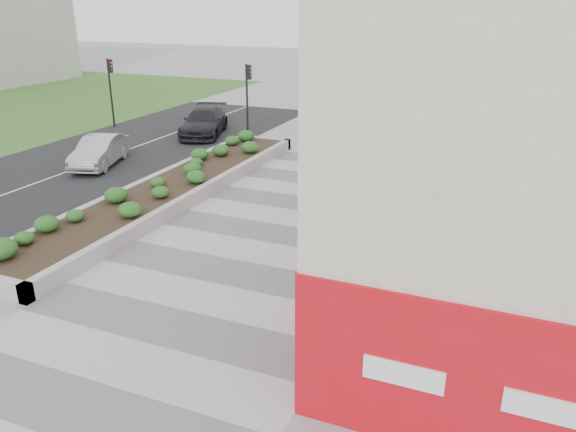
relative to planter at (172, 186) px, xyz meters
name	(u,v)px	position (x,y,z in m)	size (l,w,h in m)	color
ground	(199,300)	(5.50, -7.00, -0.42)	(160.00, 160.00, 0.00)	gray
walkway	(249,256)	(5.50, -4.00, -0.41)	(8.00, 36.00, 0.01)	#A8A8AD
building	(514,113)	(12.48, 1.98, 3.56)	(6.04, 24.08, 8.00)	#B9B29E
planter	(172,186)	(0.00, 0.00, 0.00)	(3.00, 18.00, 0.90)	#9E9EA0
street	(51,178)	(-6.50, 0.00, -0.42)	(10.00, 40.00, 0.00)	black
traffic_signal_near	(248,90)	(-1.73, 10.50, 2.34)	(0.33, 0.28, 4.20)	black
traffic_signal_far	(111,83)	(-10.93, 10.00, 2.34)	(0.33, 0.28, 4.20)	black
manhole_cover	(264,259)	(6.00, -4.00, -0.42)	(0.44, 0.44, 0.01)	#595654
skateboarder	(323,178)	(5.72, 2.30, 0.37)	(0.61, 0.75, 1.57)	beige
car_silver	(99,151)	(-5.75, 2.50, 0.29)	(1.51, 4.33, 1.43)	#B2B6BB
car_dark	(204,122)	(-4.57, 10.26, 0.36)	(2.17, 5.34, 1.55)	black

